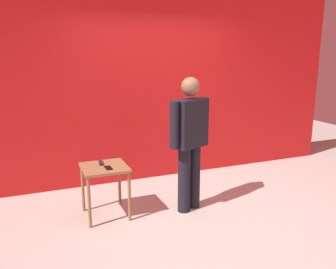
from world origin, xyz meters
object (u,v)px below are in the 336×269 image
at_px(standing_person, 190,138).
at_px(tv_remote, 101,163).
at_px(cell_phone, 108,168).
at_px(side_table, 105,174).

height_order(standing_person, tv_remote, standing_person).
bearing_deg(tv_remote, cell_phone, -71.70).
bearing_deg(tv_remote, side_table, -76.10).
bearing_deg(cell_phone, side_table, 106.09).
bearing_deg(standing_person, tv_remote, 162.74).
height_order(side_table, tv_remote, tv_remote).
height_order(standing_person, cell_phone, standing_person).
distance_m(standing_person, tv_remote, 1.11).
bearing_deg(side_table, standing_person, -11.30).
bearing_deg(side_table, tv_remote, 97.75).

